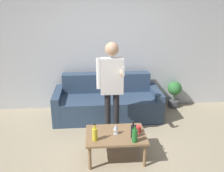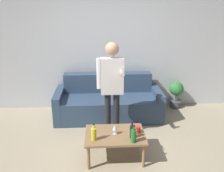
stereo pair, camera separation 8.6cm
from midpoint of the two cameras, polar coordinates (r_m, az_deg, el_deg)
The scene contains 11 objects.
ground_plane at distance 3.77m, azimuth 0.99°, elevation -16.55°, with size 16.00×16.00×0.00m, color tan.
wall_back at distance 5.16m, azimuth -0.65°, elevation 9.47°, with size 8.00×0.06×2.70m.
couch at distance 4.96m, azimuth -0.35°, elevation -3.64°, with size 2.04×0.88×0.81m.
coffee_table at distance 3.66m, azimuth 1.37°, elevation -11.48°, with size 0.85×0.62×0.38m.
bottle_orange at distance 3.51m, azimuth 5.32°, elevation -10.28°, with size 0.06×0.06×0.25m.
bottle_green at distance 3.46m, azimuth -3.47°, elevation -10.81°, with size 0.07×0.07×0.25m.
bottle_dark at distance 3.42m, azimuth 5.69°, elevation -11.18°, with size 0.08×0.08×0.25m.
wine_glass_near at distance 3.59m, azimuth 1.37°, elevation -9.47°, with size 0.07×0.07×0.15m.
cup_on_table at distance 3.67m, azimuth 6.59°, elevation -9.85°, with size 0.08×0.08×0.10m.
person_standing_front at distance 3.97m, azimuth 0.58°, elevation 0.87°, with size 0.42×0.40×1.60m.
potted_plant at distance 5.51m, azimuth 14.91°, elevation -1.47°, with size 0.29×0.29×0.57m.
Camera 2 is at (-0.20, -3.08, 2.18)m, focal length 40.00 mm.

